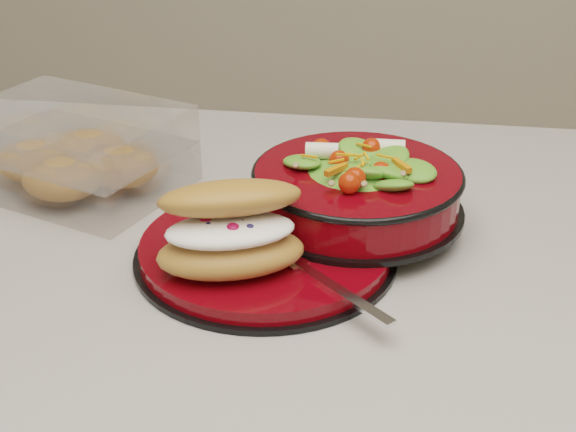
# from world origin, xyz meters

# --- Properties ---
(dinner_plate) EXTENTS (0.27, 0.27, 0.02)m
(dinner_plate) POSITION_xyz_m (-0.02, -0.04, 0.91)
(dinner_plate) COLOR black
(dinner_plate) RESTS_ON island_counter
(salad_bowl) EXTENTS (0.23, 0.23, 0.10)m
(salad_bowl) POSITION_xyz_m (0.06, 0.03, 0.96)
(salad_bowl) COLOR black
(salad_bowl) RESTS_ON dinner_plate
(croissant) EXTENTS (0.16, 0.13, 0.08)m
(croissant) POSITION_xyz_m (-0.04, -0.09, 0.96)
(croissant) COLOR #AA7033
(croissant) RESTS_ON dinner_plate
(fork) EXTENTS (0.13, 0.12, 0.00)m
(fork) POSITION_xyz_m (0.05, -0.11, 0.92)
(fork) COLOR silver
(fork) RESTS_ON dinner_plate
(pastry_box) EXTENTS (0.28, 0.24, 0.09)m
(pastry_box) POSITION_xyz_m (-0.27, 0.09, 0.94)
(pastry_box) COLOR white
(pastry_box) RESTS_ON island_counter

